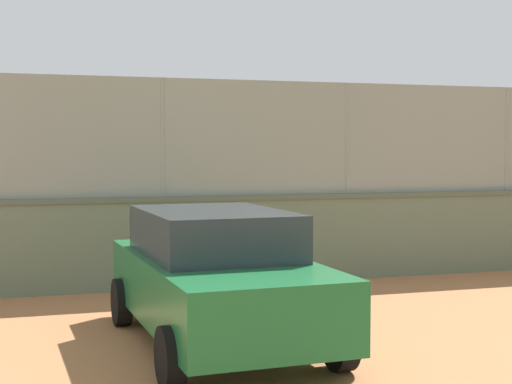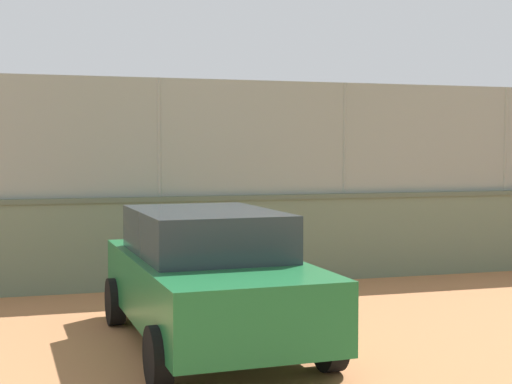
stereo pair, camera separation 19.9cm
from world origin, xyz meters
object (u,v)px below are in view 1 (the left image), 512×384
(player_baseline_waiting, at_px, (51,222))
(player_at_service_line, at_px, (117,191))
(parked_car_green, at_px, (217,275))
(sports_ball, at_px, (1,220))
(player_crossing_court, at_px, (398,203))

(player_baseline_waiting, xyz_separation_m, player_at_service_line, (-2.59, -9.46, 0.10))
(player_baseline_waiting, height_order, parked_car_green, parked_car_green)
(parked_car_green, bearing_deg, player_at_service_line, -93.55)
(sports_ball, xyz_separation_m, parked_car_green, (-2.51, 6.30, -0.17))
(player_baseline_waiting, xyz_separation_m, parked_car_green, (-1.56, 7.21, -0.03))
(player_crossing_court, height_order, parked_car_green, parked_car_green)
(player_baseline_waiting, distance_m, player_crossing_court, 9.52)
(player_baseline_waiting, relative_size, player_at_service_line, 0.90)
(player_baseline_waiting, xyz_separation_m, player_crossing_court, (-9.21, -2.42, 0.03))
(player_crossing_court, relative_size, sports_ball, 11.65)
(player_at_service_line, bearing_deg, sports_ball, 71.12)
(player_at_service_line, relative_size, sports_ball, 12.46)
(player_crossing_court, bearing_deg, player_at_service_line, -46.80)
(player_at_service_line, xyz_separation_m, player_crossing_court, (-6.61, 7.04, -0.07))
(player_at_service_line, bearing_deg, parked_car_green, 86.45)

